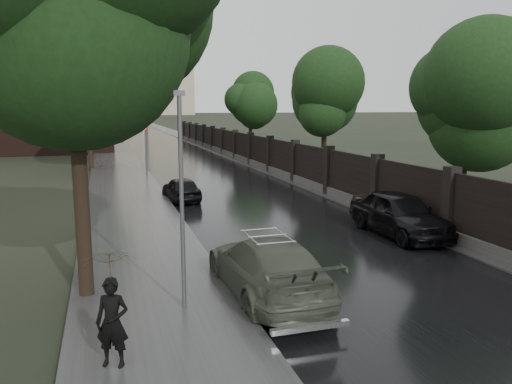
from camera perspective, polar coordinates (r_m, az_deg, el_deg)
name	(u,v)px	position (r m, az deg, el deg)	size (l,w,h in m)	color
ground	(422,310)	(12.75, 18.42, -12.71)	(800.00, 800.00, 0.00)	black
road	(122,119)	(199.71, -15.10, 8.01)	(8.00, 420.00, 0.02)	black
sidewalk_left	(105,119)	(199.59, -16.84, 7.95)	(4.00, 420.00, 0.16)	#2D2D2D
verge_right	(136,119)	(199.98, -13.51, 8.09)	(3.00, 420.00, 0.08)	#2D2D2D
fence_right	(244,151)	(43.30, -1.35, 4.74)	(0.45, 75.72, 2.70)	#383533
tree_left_near	(71,33)	(12.65, -20.35, 16.68)	(5.44, 5.44, 9.16)	black
tree_left_far	(88,100)	(39.54, -18.68, 9.91)	(4.25, 4.25, 7.39)	black
tree_right_a	(467,102)	(22.76, 22.99, 9.44)	(4.08, 4.08, 7.01)	black
tree_right_b	(325,104)	(34.71, 7.87, 9.93)	(4.08, 4.08, 7.01)	black
tree_right_c	(250,105)	(51.61, -0.64, 9.92)	(4.08, 4.08, 7.01)	black
lamp_post	(182,201)	(11.34, -8.48, -1.00)	(0.25, 0.12, 5.11)	#59595E
traffic_light	(146,142)	(34.71, -12.50, 5.58)	(0.16, 0.32, 4.00)	#59595E
stalinist_tower	(112,48)	(311.43, -16.18, 15.53)	(92.00, 30.00, 159.00)	tan
volga_sedan	(267,266)	(12.83, 1.26, -8.49)	(2.11, 5.18, 1.50)	#434A3B
hatchback_left	(181,189)	(25.76, -8.54, 0.37)	(1.48, 3.67, 1.25)	black
car_right_near	(399,214)	(19.35, 16.05, -2.39)	(1.96, 4.86, 1.66)	black
pedestrian_umbrella	(110,275)	(9.18, -16.36, -9.06)	(1.24, 1.25, 2.56)	black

